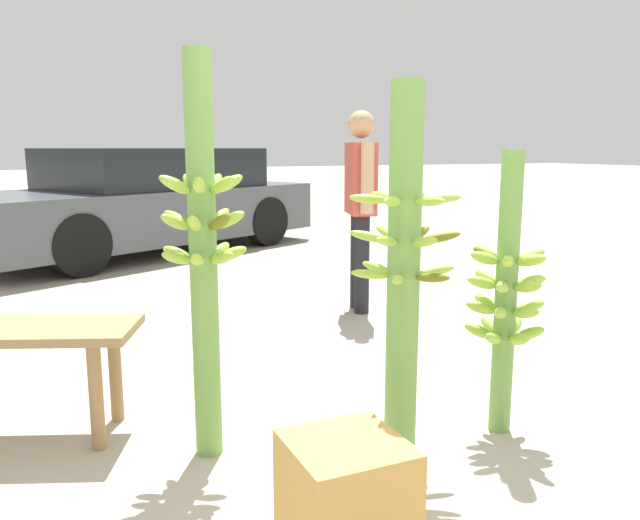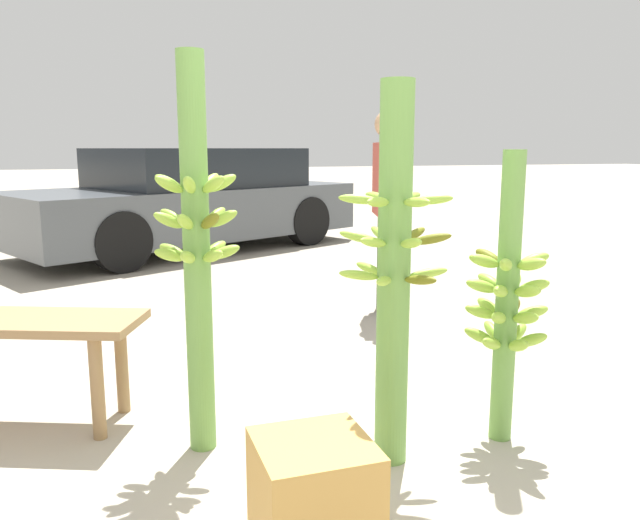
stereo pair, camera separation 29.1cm
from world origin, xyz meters
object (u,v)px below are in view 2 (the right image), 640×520
(banana_stalk_left, at_px, (197,250))
(banana_stalk_center, at_px, (394,274))
(parked_car, at_px, (190,200))
(vendor_person, at_px, (387,194))
(banana_stalk_right, at_px, (507,299))
(produce_crate, at_px, (314,495))

(banana_stalk_left, height_order, banana_stalk_center, banana_stalk_left)
(banana_stalk_center, xyz_separation_m, parked_car, (-0.11, 5.92, -0.16))
(banana_stalk_left, bearing_deg, vendor_person, 47.49)
(banana_stalk_center, relative_size, vendor_person, 0.98)
(banana_stalk_right, bearing_deg, parked_car, 96.43)
(banana_stalk_left, relative_size, banana_stalk_right, 1.30)
(banana_stalk_left, distance_m, banana_stalk_right, 1.35)
(vendor_person, bearing_deg, banana_stalk_left, 154.28)
(banana_stalk_left, relative_size, vendor_person, 1.06)
(banana_stalk_left, distance_m, parked_car, 5.60)
(vendor_person, xyz_separation_m, produce_crate, (-1.46, -2.68, -0.75))
(banana_stalk_right, height_order, produce_crate, banana_stalk_right)
(banana_stalk_center, distance_m, vendor_person, 2.43)
(parked_car, height_order, produce_crate, parked_car)
(banana_stalk_right, distance_m, produce_crate, 1.23)
(parked_car, bearing_deg, banana_stalk_left, 147.20)
(produce_crate, bearing_deg, vendor_person, 61.42)
(banana_stalk_center, distance_m, parked_car, 5.92)
(banana_stalk_center, relative_size, banana_stalk_right, 1.21)
(banana_stalk_center, height_order, parked_car, banana_stalk_center)
(banana_stalk_left, xyz_separation_m, parked_car, (0.62, 5.56, -0.24))
(banana_stalk_right, relative_size, parked_car, 0.27)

